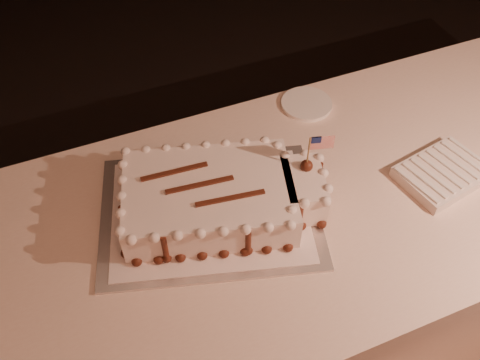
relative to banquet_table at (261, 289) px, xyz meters
name	(u,v)px	position (x,y,z in m)	size (l,w,h in m)	color
banquet_table	(261,289)	(0.00, 0.00, 0.00)	(2.40, 0.80, 0.75)	beige
cake_board	(210,212)	(-0.13, 0.05, 0.38)	(0.53, 0.40, 0.01)	silver
doily	(210,211)	(-0.13, 0.05, 0.38)	(0.47, 0.36, 0.00)	white
sheet_cake	(221,197)	(-0.10, 0.04, 0.43)	(0.52, 0.38, 0.20)	white
napkin_stack	(443,173)	(0.47, -0.07, 0.39)	(0.24, 0.20, 0.04)	#F2DFD2
side_plate	(306,104)	(0.28, 0.32, 0.38)	(0.15, 0.15, 0.01)	white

